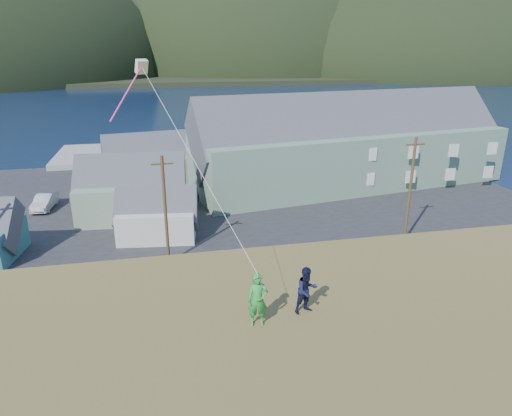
{
  "coord_description": "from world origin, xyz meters",
  "views": [
    {
      "loc": [
        -3.97,
        -31.18,
        15.84
      ],
      "look_at": [
        0.25,
        -11.64,
        8.8
      ],
      "focal_mm": 32.0,
      "sensor_mm": 36.0,
      "label": 1
    }
  ],
  "objects": [
    {
      "name": "shed_palegreen_far",
      "position": [
        -4.79,
        24.1,
        2.92
      ],
      "size": [
        12.29,
        8.27,
        7.66
      ],
      "rotation": [
        0.0,
        0.0,
        0.17
      ],
      "color": "slate",
      "rests_on": "waterfront_lot"
    },
    {
      "name": "kite_rig",
      "position": [
        -4.47,
        -11.7,
        14.88
      ],
      "size": [
        2.26,
        3.88,
        9.93
      ],
      "color": "beige",
      "rests_on": "ground"
    },
    {
      "name": "far_shore",
      "position": [
        0.0,
        330.0,
        1.0
      ],
      "size": [
        900.0,
        320.0,
        2.0
      ],
      "primitive_type": "cube",
      "color": "black",
      "rests_on": "ground"
    },
    {
      "name": "ground",
      "position": [
        0.0,
        0.0,
        0.0
      ],
      "size": [
        900.0,
        900.0,
        0.0
      ],
      "primitive_type": "plane",
      "color": "#0A1638",
      "rests_on": "ground"
    },
    {
      "name": "waterfront_lot",
      "position": [
        0.0,
        17.0,
        0.06
      ],
      "size": [
        72.0,
        36.0,
        0.12
      ],
      "primitive_type": "cube",
      "color": "#28282B",
      "rests_on": "ground"
    },
    {
      "name": "shed_white",
      "position": [
        -4.53,
        6.92,
        2.15
      ],
      "size": [
        7.49,
        5.46,
        5.53
      ],
      "rotation": [
        0.0,
        0.0,
        -0.13
      ],
      "color": "silver",
      "rests_on": "waterfront_lot"
    },
    {
      "name": "lodge",
      "position": [
        18.49,
        18.97,
        5.13
      ],
      "size": [
        39.21,
        16.47,
        13.37
      ],
      "rotation": [
        0.0,
        0.0,
        0.16
      ],
      "color": "slate",
      "rests_on": "waterfront_lot"
    },
    {
      "name": "wharf",
      "position": [
        -6.0,
        40.0,
        0.45
      ],
      "size": [
        26.0,
        14.0,
        0.9
      ],
      "primitive_type": "cube",
      "color": "gray",
      "rests_on": "ground"
    },
    {
      "name": "kite_flyer_green",
      "position": [
        -1.19,
        -18.55,
        8.12
      ],
      "size": [
        0.73,
        0.54,
        1.85
      ],
      "primitive_type": "imported",
      "rotation": [
        0.0,
        0.0,
        -0.15
      ],
      "color": "green",
      "rests_on": "hillside"
    },
    {
      "name": "utility_poles",
      "position": [
        -1.89,
        1.5,
        4.46
      ],
      "size": [
        35.35,
        0.24,
        8.98
      ],
      "color": "#47331E",
      "rests_on": "waterfront_lot"
    },
    {
      "name": "shed_palegreen_near",
      "position": [
        -6.83,
        12.72,
        2.83
      ],
      "size": [
        10.85,
        7.37,
        7.54
      ],
      "rotation": [
        0.0,
        0.0,
        -0.08
      ],
      "color": "gray",
      "rests_on": "waterfront_lot"
    },
    {
      "name": "parked_cars",
      "position": [
        -6.74,
        20.52,
        0.85
      ],
      "size": [
        20.34,
        12.94,
        1.56
      ],
      "color": "maroon",
      "rests_on": "waterfront_lot"
    },
    {
      "name": "grass_strip",
      "position": [
        0.0,
        -2.0,
        0.05
      ],
      "size": [
        110.0,
        8.0,
        0.1
      ],
      "primitive_type": "cube",
      "color": "#4C3D19",
      "rests_on": "ground"
    },
    {
      "name": "far_hills",
      "position": [
        35.59,
        279.38,
        2.0
      ],
      "size": [
        760.0,
        265.0,
        143.0
      ],
      "color": "black",
      "rests_on": "ground"
    },
    {
      "name": "kite_flyer_navy",
      "position": [
        0.61,
        -18.15,
        8.04
      ],
      "size": [
        0.96,
        0.83,
        1.68
      ],
      "primitive_type": "imported",
      "rotation": [
        0.0,
        0.0,
        0.27
      ],
      "color": "black",
      "rests_on": "hillside"
    }
  ]
}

